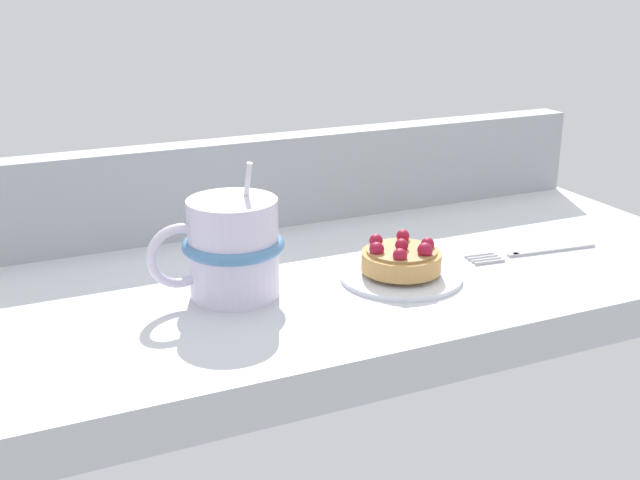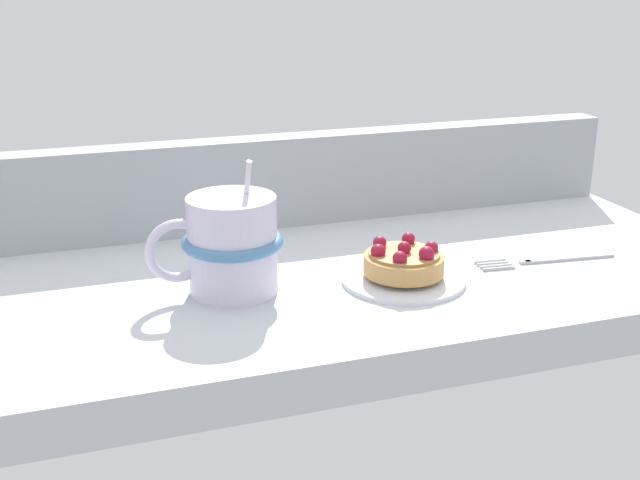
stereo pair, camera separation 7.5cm
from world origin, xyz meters
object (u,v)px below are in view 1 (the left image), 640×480
(coffee_mug, at_px, (231,248))
(dessert_fork, at_px, (531,251))
(dessert_plate, at_px, (401,274))
(raspberry_tart, at_px, (401,258))

(coffee_mug, height_order, dessert_fork, coffee_mug)
(dessert_plate, bearing_deg, dessert_fork, 0.85)
(dessert_plate, distance_m, raspberry_tart, 0.02)
(dessert_plate, relative_size, coffee_mug, 0.94)
(coffee_mug, xyz_separation_m, dessert_fork, (0.33, -0.03, -0.04))
(dessert_plate, xyz_separation_m, coffee_mug, (-0.17, 0.03, 0.04))
(dessert_plate, distance_m, coffee_mug, 0.17)
(raspberry_tart, xyz_separation_m, coffee_mug, (-0.17, 0.03, 0.03))
(dessert_plate, height_order, dessert_fork, dessert_plate)
(dessert_plate, bearing_deg, coffee_mug, 170.02)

